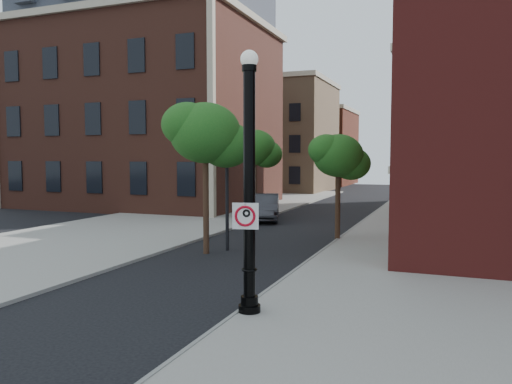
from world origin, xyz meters
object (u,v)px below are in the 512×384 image
at_px(no_parking_sign, 245,216).
at_px(parked_car, 264,207).
at_px(traffic_signal_right, 396,180).
at_px(lamppost, 249,196).
at_px(traffic_signal_left, 227,172).

xyz_separation_m(no_parking_sign, parked_car, (-6.10, 17.72, -1.71)).
xyz_separation_m(parked_car, traffic_signal_right, (8.61, -7.79, 2.20)).
relative_size(lamppost, traffic_signal_left, 1.32).
xyz_separation_m(lamppost, traffic_signal_right, (2.48, 9.77, 0.01)).
bearing_deg(traffic_signal_left, lamppost, -42.79).
bearing_deg(lamppost, traffic_signal_left, 118.28).
bearing_deg(lamppost, no_parking_sign, -102.94).
distance_m(lamppost, traffic_signal_left, 8.70).
relative_size(no_parking_sign, parked_car, 0.13).
xyz_separation_m(no_parking_sign, traffic_signal_left, (-4.08, 7.82, 0.79)).
xyz_separation_m(lamppost, no_parking_sign, (-0.04, -0.16, -0.47)).
bearing_deg(parked_car, no_parking_sign, -88.95).
height_order(no_parking_sign, traffic_signal_right, traffic_signal_right).
bearing_deg(traffic_signal_left, parked_car, 120.44).
relative_size(no_parking_sign, traffic_signal_left, 0.13).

